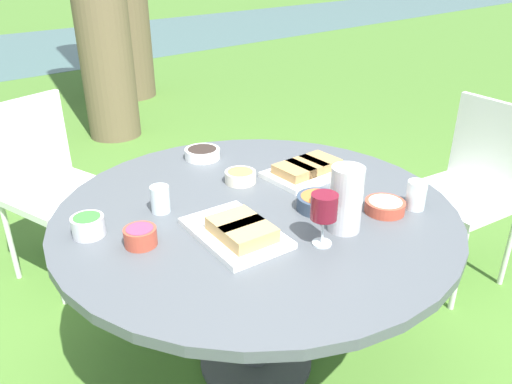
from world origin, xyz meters
TOP-DOWN VIEW (x-y plane):
  - ground_plane at (0.00, 0.00)m, footprint 40.00×40.00m
  - dining_table at (0.00, 0.00)m, footprint 1.39×1.39m
  - chair_near_left at (1.20, -0.24)m, footprint 0.50×0.51m
  - chair_near_right at (-0.29, 1.20)m, footprint 0.53×0.51m
  - water_pitcher at (0.11, -0.30)m, footprint 0.11×0.10m
  - wine_glass at (-0.01, -0.31)m, footprint 0.08×0.08m
  - platter_bread_main at (0.34, 0.07)m, footprint 0.33×0.24m
  - platter_charcuterie at (-0.18, -0.11)m, footprint 0.27×0.37m
  - bowl_fries at (0.10, 0.20)m, footprint 0.12×0.12m
  - bowl_salad at (-0.51, 0.22)m, footprint 0.10×0.10m
  - bowl_olives at (0.14, 0.49)m, footprint 0.15×0.15m
  - bowl_dip_red at (-0.42, 0.06)m, footprint 0.10×0.10m
  - bowl_dip_cream at (0.30, -0.32)m, footprint 0.14×0.14m
  - bowl_roasted_veg at (0.15, -0.15)m, footprint 0.15×0.15m
  - cup_water_near at (0.40, -0.38)m, footprint 0.07×0.07m
  - cup_water_far at (-0.26, 0.20)m, footprint 0.06×0.06m
  - handbag at (0.75, 0.95)m, footprint 0.30×0.14m

SIDE VIEW (x-z plane):
  - ground_plane at x=0.00m, z-range 0.00..0.00m
  - handbag at x=0.75m, z-range -0.06..0.31m
  - chair_near_left at x=1.20m, z-range 0.08..0.97m
  - chair_near_right at x=-0.29m, z-range 0.08..0.97m
  - dining_table at x=0.00m, z-range 0.27..0.98m
  - bowl_dip_cream at x=0.30m, z-range 0.71..0.75m
  - bowl_olives at x=0.14m, z-range 0.71..0.76m
  - bowl_fries at x=0.10m, z-range 0.71..0.76m
  - platter_bread_main at x=0.34m, z-range 0.71..0.76m
  - platter_charcuterie at x=-0.18m, z-range 0.70..0.77m
  - bowl_roasted_veg at x=0.15m, z-range 0.71..0.76m
  - bowl_dip_red at x=-0.42m, z-range 0.71..0.77m
  - bowl_salad at x=-0.51m, z-range 0.71..0.78m
  - cup_water_far at x=-0.26m, z-range 0.71..0.80m
  - cup_water_near at x=0.40m, z-range 0.71..0.81m
  - water_pitcher at x=0.11m, z-range 0.71..0.93m
  - wine_glass at x=-0.01m, z-range 0.75..0.92m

